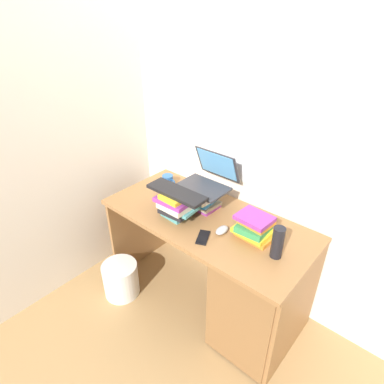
% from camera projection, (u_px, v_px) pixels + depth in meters
% --- Properties ---
extents(ground_plane, '(6.00, 6.00, 0.00)m').
position_uv_depth(ground_plane, '(204.00, 296.00, 2.58)').
color(ground_plane, '#9E7A4C').
extents(wall_back, '(6.00, 0.06, 2.60)m').
position_uv_depth(wall_back, '(244.00, 127.00, 2.16)').
color(wall_back, silver).
rests_on(wall_back, ground).
extents(wall_left, '(0.05, 6.00, 2.60)m').
position_uv_depth(wall_left, '(107.00, 111.00, 2.46)').
color(wall_left, beige).
rests_on(wall_left, ground).
extents(desk, '(1.45, 0.67, 0.77)m').
position_uv_depth(desk, '(247.00, 284.00, 2.14)').
color(desk, olive).
rests_on(desk, ground).
extents(book_stack_tall, '(0.24, 0.20, 0.15)m').
position_uv_depth(book_stack_tall, '(202.00, 198.00, 2.25)').
color(book_stack_tall, '#8C338C').
rests_on(book_stack_tall, desk).
extents(book_stack_keyboard_riser, '(0.26, 0.21, 0.18)m').
position_uv_depth(book_stack_keyboard_riser, '(176.00, 205.00, 2.15)').
color(book_stack_keyboard_riser, teal).
rests_on(book_stack_keyboard_riser, desk).
extents(book_stack_side, '(0.24, 0.20, 0.15)m').
position_uv_depth(book_stack_side, '(254.00, 227.00, 1.97)').
color(book_stack_side, orange).
rests_on(book_stack_side, desk).
extents(laptop, '(0.34, 0.32, 0.23)m').
position_uv_depth(laptop, '(209.00, 178.00, 2.23)').
color(laptop, '#2D2D33').
rests_on(laptop, book_stack_tall).
extents(keyboard, '(0.42, 0.15, 0.02)m').
position_uv_depth(keyboard, '(176.00, 192.00, 2.10)').
color(keyboard, black).
rests_on(keyboard, book_stack_keyboard_riser).
extents(computer_mouse, '(0.06, 0.10, 0.04)m').
position_uv_depth(computer_mouse, '(222.00, 230.00, 2.03)').
color(computer_mouse, '#A5A8AD').
rests_on(computer_mouse, desk).
extents(mug, '(0.12, 0.09, 0.09)m').
position_uv_depth(mug, '(168.00, 180.00, 2.54)').
color(mug, '#265999').
rests_on(mug, desk).
extents(water_bottle, '(0.07, 0.07, 0.20)m').
position_uv_depth(water_bottle, '(278.00, 243.00, 1.81)').
color(water_bottle, black).
rests_on(water_bottle, desk).
extents(cell_phone, '(0.12, 0.15, 0.01)m').
position_uv_depth(cell_phone, '(203.00, 237.00, 1.99)').
color(cell_phone, black).
rests_on(cell_phone, desk).
extents(wastebasket, '(0.27, 0.27, 0.28)m').
position_uv_depth(wastebasket, '(121.00, 279.00, 2.54)').
color(wastebasket, silver).
rests_on(wastebasket, ground).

